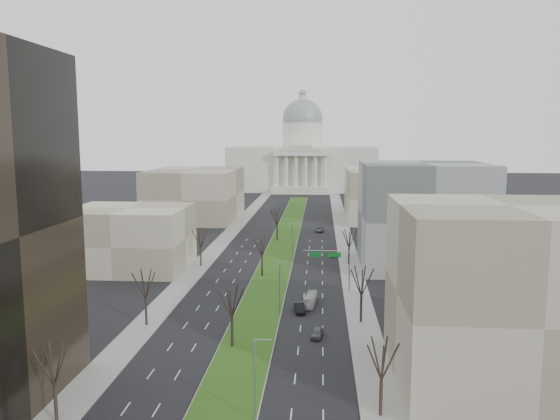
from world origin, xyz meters
The scene contains 28 objects.
ground centered at (0.00, 120.00, 0.00)m, with size 600.00×600.00×0.00m, color black.
median centered at (0.00, 118.99, 0.10)m, with size 8.00×222.03×0.20m.
sidewalk_left centered at (-17.50, 95.00, 0.07)m, with size 5.00×330.00×0.15m, color gray.
sidewalk_right centered at (17.50, 95.00, 0.07)m, with size 5.00×330.00×0.15m, color gray.
capitol centered at (0.00, 269.59, 16.31)m, with size 80.00×46.00×55.00m.
building_beige_left centered at (-33.00, 85.00, 7.00)m, with size 26.00×22.00×14.00m, color gray.
building_tan_right centered at (33.00, 32.00, 11.00)m, with size 26.00×24.00×22.00m, color gray.
building_grey_right centered at (34.00, 92.00, 12.00)m, with size 28.00×26.00×24.00m, color #5C5E61.
building_far_left centered at (-35.00, 160.00, 9.00)m, with size 30.00×40.00×18.00m, color gray.
building_far_right centered at (35.00, 165.00, 9.00)m, with size 30.00×40.00×18.00m, color gray.
tree_left_near centered at (-17.20, 18.00, 6.61)m, with size 5.10×5.10×9.18m.
tree_left_mid centered at (-17.20, 48.00, 7.00)m, with size 5.40×5.40×9.72m.
tree_left_far centered at (-17.20, 88.00, 6.84)m, with size 5.28×5.28×9.50m.
tree_right_near centered at (17.20, 22.00, 6.69)m, with size 5.16×5.16×9.29m.
tree_right_mid centered at (17.20, 52.00, 7.16)m, with size 5.52×5.52×9.94m.
tree_right_far centered at (17.20, 92.00, 6.53)m, with size 5.04×5.04×9.07m.
tree_median_a centered at (-2.00, 40.00, 7.00)m, with size 5.40×5.40×9.72m.
tree_median_b centered at (-2.00, 80.00, 7.00)m, with size 5.40×5.40×9.72m.
tree_median_c centered at (-2.00, 120.00, 7.00)m, with size 5.40×5.40×9.72m.
streetlamp_median_a centered at (3.76, 20.00, 4.81)m, with size 1.90×0.20×9.16m.
streetlamp_median_b centered at (3.76, 55.00, 4.81)m, with size 1.90×0.20×9.16m.
streetlamp_median_c centered at (3.76, 95.00, 4.81)m, with size 1.90×0.20×9.16m.
mast_arm_signs centered at (13.49, 70.03, 6.11)m, with size 9.12×0.24×8.09m.
car_grey_near centered at (10.16, 44.96, 0.68)m, with size 1.61×4.01×1.37m, color #505158.
car_black centered at (7.02, 56.64, 0.77)m, with size 1.62×4.65×1.53m, color black.
car_red centered at (13.50, 100.93, 0.66)m, with size 1.84×4.52×1.31m, color maroon.
car_grey_far centered at (10.12, 135.87, 0.75)m, with size 2.49×5.40×1.50m, color #52575B.
box_van centered at (8.80, 60.55, 1.02)m, with size 1.71×7.32×2.04m, color silver.
Camera 1 is at (10.50, -34.26, 30.29)m, focal length 35.00 mm.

